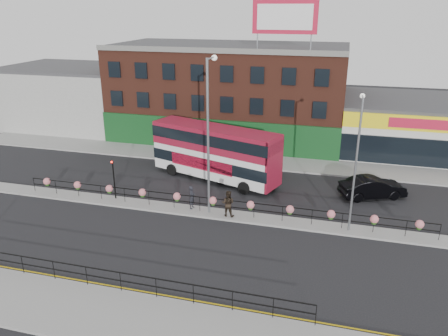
% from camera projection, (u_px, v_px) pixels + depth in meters
% --- Properties ---
extents(ground, '(120.00, 120.00, 0.00)m').
position_uv_depth(ground, '(213.00, 214.00, 31.55)').
color(ground, black).
rests_on(ground, ground).
extents(south_pavement, '(60.00, 4.00, 0.15)m').
position_uv_depth(south_pavement, '(141.00, 322.00, 20.67)').
color(south_pavement, gray).
rests_on(south_pavement, ground).
extents(north_pavement, '(60.00, 4.00, 0.15)m').
position_uv_depth(north_pavement, '(248.00, 160.00, 42.37)').
color(north_pavement, gray).
rests_on(north_pavement, ground).
extents(median, '(60.00, 1.60, 0.15)m').
position_uv_depth(median, '(213.00, 213.00, 31.52)').
color(median, gray).
rests_on(median, ground).
extents(yellow_line_inner, '(60.00, 0.10, 0.01)m').
position_uv_depth(yellow_line_inner, '(160.00, 294.00, 22.77)').
color(yellow_line_inner, gold).
rests_on(yellow_line_inner, ground).
extents(yellow_line_outer, '(60.00, 0.10, 0.01)m').
position_uv_depth(yellow_line_outer, '(159.00, 296.00, 22.61)').
color(yellow_line_outer, gold).
rests_on(yellow_line_outer, ground).
extents(brick_building, '(25.00, 12.21, 10.30)m').
position_uv_depth(brick_building, '(229.00, 92.00, 48.79)').
color(brick_building, brown).
rests_on(brick_building, ground).
extents(supermarket, '(15.00, 12.25, 5.30)m').
position_uv_depth(supermarket, '(418.00, 126.00, 44.66)').
color(supermarket, silver).
rests_on(supermarket, ground).
extents(warehouse_west, '(15.50, 12.00, 7.30)m').
position_uv_depth(warehouse_west, '(72.00, 96.00, 54.35)').
color(warehouse_west, '#A09F9B').
rests_on(warehouse_west, ground).
extents(billboard, '(6.00, 0.29, 4.40)m').
position_uv_depth(billboard, '(285.00, 17.00, 39.88)').
color(billboard, '#B21330').
rests_on(billboard, brick_building).
extents(median_railing, '(30.04, 0.56, 1.23)m').
position_uv_depth(median_railing, '(213.00, 201.00, 31.18)').
color(median_railing, black).
rests_on(median_railing, median).
extents(south_railing, '(20.04, 0.05, 1.12)m').
position_uv_depth(south_railing, '(120.00, 277.00, 22.57)').
color(south_railing, black).
rests_on(south_railing, south_pavement).
extents(double_decker_bus, '(11.80, 6.19, 4.67)m').
position_uv_depth(double_decker_bus, '(215.00, 148.00, 36.92)').
color(double_decker_bus, silver).
rests_on(double_decker_bus, ground).
extents(car, '(5.49, 6.37, 1.67)m').
position_uv_depth(car, '(373.00, 187.00, 34.09)').
color(car, black).
rests_on(car, ground).
extents(pedestrian_a, '(0.67, 0.47, 1.75)m').
position_uv_depth(pedestrian_a, '(192.00, 197.00, 31.87)').
color(pedestrian_a, black).
rests_on(pedestrian_a, median).
extents(pedestrian_b, '(1.01, 0.83, 1.91)m').
position_uv_depth(pedestrian_b, '(228.00, 203.00, 30.68)').
color(pedestrian_b, black).
rests_on(pedestrian_b, median).
extents(lamp_column_west, '(0.39, 1.92, 10.93)m').
position_uv_depth(lamp_column_west, '(209.00, 124.00, 29.55)').
color(lamp_column_west, gray).
rests_on(lamp_column_west, median).
extents(lamp_column_east, '(0.32, 1.56, 8.89)m').
position_uv_depth(lamp_column_east, '(357.00, 154.00, 27.40)').
color(lamp_column_east, gray).
rests_on(lamp_column_east, median).
extents(traffic_light_median, '(0.15, 0.28, 3.65)m').
position_uv_depth(traffic_light_median, '(113.00, 170.00, 33.02)').
color(traffic_light_median, black).
rests_on(traffic_light_median, median).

